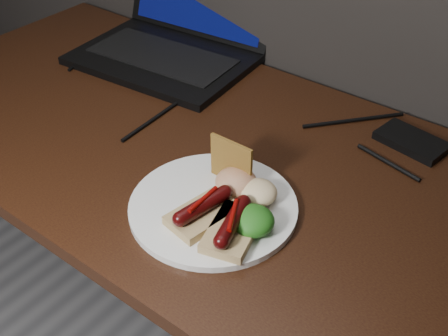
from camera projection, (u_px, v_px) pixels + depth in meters
desk at (186, 172)px, 1.17m from camera, size 1.40×0.70×0.75m
laptop at (176, 34)px, 1.38m from camera, size 0.45×0.40×0.25m
hard_drive at (412, 141)px, 1.09m from camera, size 0.14×0.10×0.02m
desk_cables at (230, 106)px, 1.20m from camera, size 0.88×0.43×0.01m
plate at (213, 207)px, 0.95m from camera, size 0.33×0.33×0.01m
bread_sausage_center at (203, 211)px, 0.90m from camera, size 0.09×0.13×0.04m
bread_sausage_right at (233, 227)px, 0.87m from camera, size 0.10×0.13×0.04m
crispbread at (231, 162)px, 0.96m from camera, size 0.09×0.01×0.08m
salad_greens at (253, 221)px, 0.88m from camera, size 0.07×0.07×0.04m
salsa_mound at (236, 182)px, 0.96m from camera, size 0.07×0.07×0.04m
coleslaw_mound at (258, 192)px, 0.94m from camera, size 0.06×0.06×0.04m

